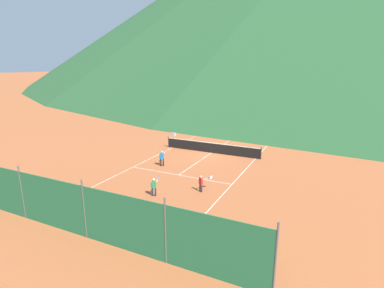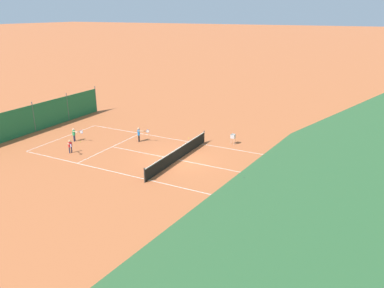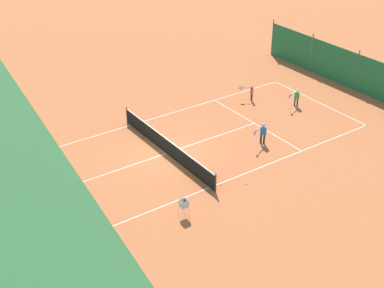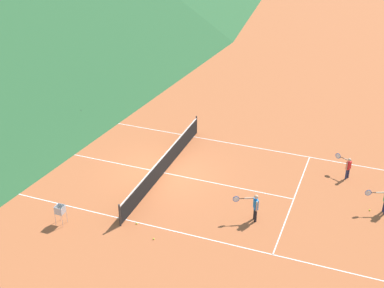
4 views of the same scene
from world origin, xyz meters
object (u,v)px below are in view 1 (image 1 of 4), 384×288
player_far_service (264,133)px  alpine_chalet (304,75)px  tennis_ball_alley_left (169,149)px  player_near_service (202,182)px  tennis_ball_mid_court (156,151)px  tennis_ball_near_corner (158,192)px  tennis_ball_by_net_right (239,141)px  player_near_baseline (162,157)px  tennis_net (212,148)px  ball_hopper (174,135)px  player_far_baseline (154,185)px

player_far_service → alpine_chalet: alpine_chalet is taller
alpine_chalet → tennis_ball_alley_left: bearing=-99.9°
player_near_service → tennis_ball_mid_court: 10.16m
tennis_ball_alley_left → tennis_ball_near_corner: bearing=-63.6°
player_far_service → tennis_ball_by_net_right: player_far_service is taller
player_far_service → tennis_ball_alley_left: player_far_service is taller
tennis_ball_by_net_right → tennis_ball_mid_court: (-5.90, -6.97, 0.00)m
player_near_baseline → tennis_ball_mid_court: 4.44m
tennis_net → tennis_ball_alley_left: size_ratio=139.09×
player_far_service → alpine_chalet: bearing=90.0°
tennis_ball_mid_court → tennis_ball_alley_left: bearing=58.1°
tennis_net → player_far_service: 7.81m
tennis_ball_near_corner → tennis_ball_mid_court: 9.53m
tennis_ball_near_corner → alpine_chalet: (2.96, 51.67, 5.79)m
player_near_baseline → player_far_service: player_near_baseline is taller
tennis_net → player_near_baseline: (-2.17, -5.11, 0.24)m
tennis_ball_alley_left → tennis_ball_mid_court: bearing=-121.9°
tennis_ball_mid_court → tennis_ball_by_net_right: bearing=49.8°
player_near_service → tennis_ball_mid_court: player_near_service is taller
tennis_ball_alley_left → tennis_net: bearing=7.9°
player_near_service → ball_hopper: size_ratio=1.23×
tennis_ball_mid_court → ball_hopper: 4.12m
player_near_baseline → tennis_ball_mid_court: size_ratio=19.26×
player_far_service → tennis_ball_mid_court: 12.00m
player_far_baseline → tennis_ball_by_net_right: (0.65, 15.49, -0.65)m
player_far_baseline → ball_hopper: size_ratio=1.32×
tennis_ball_alley_left → ball_hopper: 3.21m
player_far_baseline → tennis_ball_mid_court: bearing=121.6°
player_far_service → tennis_ball_mid_court: (-8.14, -8.79, -0.66)m
tennis_ball_by_net_right → tennis_ball_mid_court: 9.13m
player_far_baseline → tennis_ball_alley_left: player_far_baseline is taller
tennis_net → player_far_baseline: size_ratio=7.84×
player_near_baseline → player_far_service: bearing=66.1°
player_far_service → ball_hopper: size_ratio=1.32×
tennis_ball_near_corner → tennis_ball_mid_court: size_ratio=1.00×
player_near_baseline → tennis_ball_by_net_right: 10.89m
player_near_baseline → ball_hopper: size_ratio=1.43×
tennis_ball_alley_left → ball_hopper: ball_hopper is taller
tennis_ball_near_corner → tennis_ball_alley_left: bearing=116.4°
ball_hopper → player_far_service: bearing=29.0°
player_far_baseline → player_far_service: size_ratio=0.99×
tennis_ball_by_net_right → ball_hopper: (-6.29, -2.91, 0.62)m
tennis_ball_near_corner → ball_hopper: ball_hopper is taller
tennis_ball_near_corner → tennis_ball_by_net_right: bearing=87.3°
player_far_service → alpine_chalet: size_ratio=0.09×
player_far_baseline → tennis_ball_near_corner: player_far_baseline is taller
tennis_ball_mid_court → tennis_net: bearing=19.0°
player_far_service → tennis_ball_by_net_right: (-2.24, -1.82, -0.66)m
tennis_ball_near_corner → tennis_ball_mid_court: same height
player_near_service → player_far_service: (0.51, 15.48, 0.05)m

